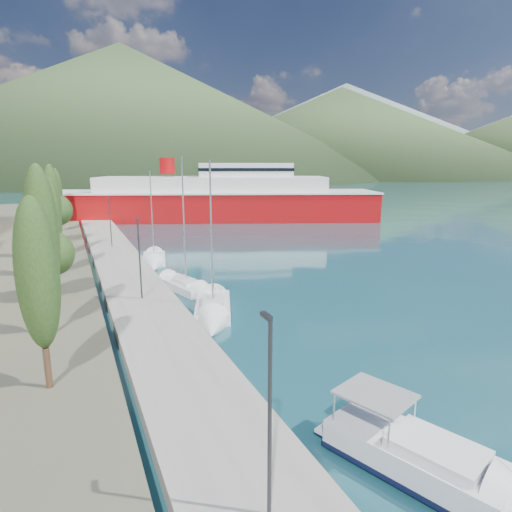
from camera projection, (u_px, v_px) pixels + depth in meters
name	position (u px, v px, depth m)	size (l,w,h in m)	color
ground	(116.00, 200.00, 130.02)	(1400.00, 1400.00, 0.00)	#194853
quay	(124.00, 271.00, 42.30)	(5.00, 88.00, 0.80)	gray
hills_far	(175.00, 117.00, 614.54)	(1480.00, 900.00, 180.00)	slate
hills_near	(195.00, 121.00, 384.22)	(1010.00, 520.00, 115.00)	#374E2A
tree_row	(53.00, 214.00, 45.06)	(4.16, 61.73, 10.13)	#47301E
lamp_posts	(140.00, 256.00, 31.76)	(0.15, 45.30, 6.06)	#2D2D33
motor_cruiser	(457.00, 481.00, 14.08)	(5.32, 8.83, 3.14)	black
sailboat_near	(213.00, 317.00, 29.71)	(5.12, 8.73, 12.03)	silver
sailboat_mid	(196.00, 291.00, 35.95)	(4.47, 8.83, 12.29)	silver
sailboat_far	(154.00, 263.00, 46.13)	(3.82, 7.84, 11.06)	silver
ferry	(215.00, 200.00, 84.09)	(64.01, 35.64, 12.61)	#A10B0D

